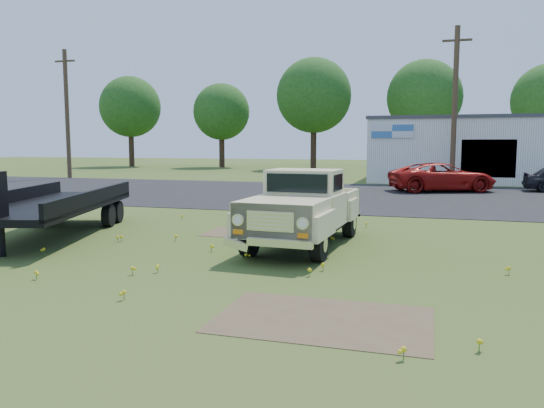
{
  "coord_description": "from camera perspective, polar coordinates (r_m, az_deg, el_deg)",
  "views": [
    {
      "loc": [
        2.91,
        -10.14,
        2.48
      ],
      "look_at": [
        -0.46,
        1.0,
        1.14
      ],
      "focal_mm": 35.0,
      "sensor_mm": 36.0,
      "label": 1
    }
  ],
  "objects": [
    {
      "name": "ground",
      "position": [
        10.83,
        0.82,
        -6.67
      ],
      "size": [
        140.0,
        140.0,
        0.0
      ],
      "primitive_type": "plane",
      "color": "#344E19",
      "rests_on": "ground"
    },
    {
      "name": "dirt_patch_a",
      "position": [
        7.69,
        5.5,
        -12.29
      ],
      "size": [
        3.0,
        2.0,
        0.01
      ],
      "primitive_type": "cube",
      "color": "brown",
      "rests_on": "ground"
    },
    {
      "name": "treeline_d",
      "position": [
        50.81,
        16.07,
        10.98
      ],
      "size": [
        6.72,
        6.72,
        10.0
      ],
      "color": "#352218",
      "rests_on": "ground"
    },
    {
      "name": "utility_pole_west",
      "position": [
        40.72,
        -21.18,
        9.11
      ],
      "size": [
        1.6,
        0.3,
        9.0
      ],
      "color": "#453620",
      "rests_on": "ground"
    },
    {
      "name": "treeline_c",
      "position": [
        51.02,
        4.53,
        11.55
      ],
      "size": [
        7.04,
        7.04,
        10.47
      ],
      "color": "#352218",
      "rests_on": "ground"
    },
    {
      "name": "utility_pole_mid",
      "position": [
        32.23,
        19.05,
        9.98
      ],
      "size": [
        1.6,
        0.3,
        9.0
      ],
      "color": "#453620",
      "rests_on": "ground"
    },
    {
      "name": "treeline_a",
      "position": [
        59.02,
        -15.01,
        10.05
      ],
      "size": [
        6.4,
        6.4,
        9.52
      ],
      "color": "#352218",
      "rests_on": "ground"
    },
    {
      "name": "dirt_patch_b",
      "position": [
        14.7,
        -2.91,
        -3.16
      ],
      "size": [
        2.2,
        1.6,
        0.01
      ],
      "primitive_type": "cube",
      "color": "brown",
      "rests_on": "ground"
    },
    {
      "name": "flatbed_trailer",
      "position": [
        15.36,
        -22.57,
        0.4
      ],
      "size": [
        4.27,
        7.46,
        1.93
      ],
      "primitive_type": null,
      "rotation": [
        0.0,
        0.0,
        0.29
      ],
      "color": "black",
      "rests_on": "ground"
    },
    {
      "name": "red_pickup",
      "position": [
        28.59,
        17.84,
        2.75
      ],
      "size": [
        5.82,
        4.27,
        1.47
      ],
      "primitive_type": "imported",
      "rotation": [
        0.0,
        0.0,
        1.96
      ],
      "color": "#9C130E",
      "rests_on": "ground"
    },
    {
      "name": "vintage_pickup_truck",
      "position": [
        12.79,
        3.48,
        -0.4
      ],
      "size": [
        2.27,
        5.23,
        1.86
      ],
      "primitive_type": null,
      "rotation": [
        0.0,
        0.0,
        -0.05
      ],
      "color": "beige",
      "rests_on": "ground"
    },
    {
      "name": "treeline_b",
      "position": [
        55.34,
        -5.46,
        9.83
      ],
      "size": [
        5.76,
        5.76,
        8.57
      ],
      "color": "#352218",
      "rests_on": "ground"
    },
    {
      "name": "commercial_building",
      "position": [
        37.26,
        21.71,
        5.51
      ],
      "size": [
        14.2,
        8.2,
        4.15
      ],
      "color": "beige",
      "rests_on": "ground"
    },
    {
      "name": "asphalt_lot",
      "position": [
        25.43,
        10.2,
        0.86
      ],
      "size": [
        90.0,
        14.0,
        0.02
      ],
      "primitive_type": "cube",
      "color": "black",
      "rests_on": "ground"
    }
  ]
}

